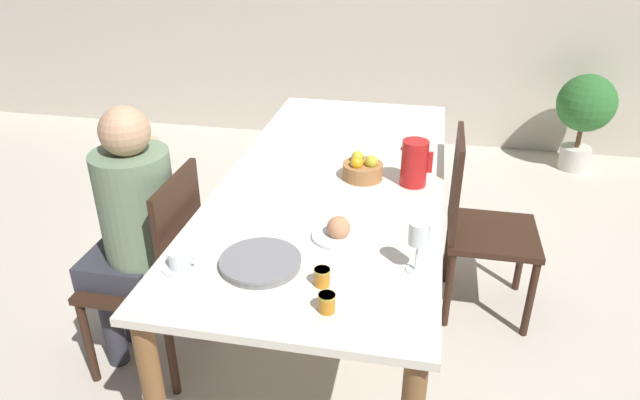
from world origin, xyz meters
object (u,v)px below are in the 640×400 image
(fruit_bowl, at_px, (363,169))
(person_seated, at_px, (132,220))
(chair_person_side, at_px, (157,269))
(bread_plate, at_px, (339,231))
(jam_jar_amber, at_px, (322,276))
(potted_plant, at_px, (585,109))
(serving_tray, at_px, (261,262))
(red_pitcher, at_px, (414,163))
(jam_jar_red, at_px, (327,302))
(chair_opposite, at_px, (478,222))
(wine_glass_water, at_px, (419,236))
(teacup_near_person, at_px, (180,261))

(fruit_bowl, bearing_deg, person_seated, -152.85)
(chair_person_side, height_order, bread_plate, chair_person_side)
(jam_jar_amber, xyz_separation_m, potted_plant, (1.41, 2.89, -0.31))
(serving_tray, bearing_deg, person_seated, 154.62)
(red_pitcher, relative_size, jam_jar_amber, 3.35)
(jam_jar_amber, height_order, fruit_bowl, fruit_bowl)
(jam_jar_red, xyz_separation_m, potted_plant, (1.37, 3.01, -0.31))
(jam_jar_red, distance_m, fruit_bowl, 0.93)
(bread_plate, height_order, potted_plant, bread_plate)
(jam_jar_amber, relative_size, jam_jar_red, 1.00)
(chair_opposite, height_order, potted_plant, chair_opposite)
(wine_glass_water, distance_m, potted_plant, 3.00)
(wine_glass_water, distance_m, jam_jar_amber, 0.33)
(chair_person_side, xyz_separation_m, fruit_bowl, (0.78, 0.47, 0.32))
(person_seated, distance_m, wine_glass_water, 1.17)
(person_seated, height_order, potted_plant, person_seated)
(person_seated, relative_size, jam_jar_red, 19.79)
(chair_person_side, bearing_deg, person_seated, 76.37)
(wine_glass_water, xyz_separation_m, jam_jar_red, (-0.25, -0.26, -0.10))
(chair_opposite, distance_m, person_seated, 1.56)
(person_seated, height_order, fruit_bowl, person_seated)
(bread_plate, distance_m, jam_jar_amber, 0.29)
(red_pitcher, height_order, bread_plate, red_pitcher)
(chair_person_side, xyz_separation_m, red_pitcher, (1.00, 0.45, 0.37))
(potted_plant, bearing_deg, person_seated, -131.80)
(bread_plate, distance_m, jam_jar_red, 0.42)
(wine_glass_water, distance_m, jam_jar_red, 0.37)
(jam_jar_amber, relative_size, fruit_bowl, 0.34)
(fruit_bowl, bearing_deg, potted_plant, 56.26)
(red_pitcher, xyz_separation_m, serving_tray, (-0.46, -0.73, -0.09))
(wine_glass_water, height_order, jam_jar_red, wine_glass_water)
(chair_opposite, height_order, red_pitcher, red_pitcher)
(chair_person_side, xyz_separation_m, jam_jar_amber, (0.76, -0.34, 0.30))
(chair_person_side, bearing_deg, bread_plate, -93.37)
(chair_person_side, relative_size, teacup_near_person, 7.26)
(person_seated, bearing_deg, potted_plant, -41.80)
(wine_glass_water, relative_size, jam_jar_amber, 3.05)
(jam_jar_red, height_order, potted_plant, jam_jar_red)
(wine_glass_water, distance_m, bread_plate, 0.34)
(chair_person_side, height_order, red_pitcher, red_pitcher)
(teacup_near_person, xyz_separation_m, jam_jar_amber, (0.48, -0.00, 0.01))
(wine_glass_water, bearing_deg, serving_tray, -171.46)
(chair_opposite, bearing_deg, chair_person_side, -63.35)
(person_seated, distance_m, jam_jar_red, 1.02)
(fruit_bowl, relative_size, potted_plant, 0.24)
(red_pitcher, distance_m, serving_tray, 0.86)
(person_seated, height_order, jam_jar_red, person_seated)
(potted_plant, bearing_deg, chair_person_side, -130.43)
(wine_glass_water, distance_m, fruit_bowl, 0.72)
(red_pitcher, distance_m, jam_jar_red, 0.94)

